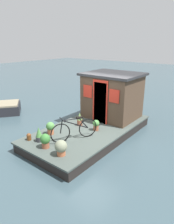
% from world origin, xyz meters
% --- Properties ---
extents(ground_plane, '(60.00, 60.00, 0.00)m').
position_xyz_m(ground_plane, '(0.00, 0.00, 0.00)').
color(ground_plane, '#384C54').
extents(houseboat_deck, '(5.38, 2.66, 0.40)m').
position_xyz_m(houseboat_deck, '(0.00, 0.00, 0.20)').
color(houseboat_deck, '#424C47').
rests_on(houseboat_deck, ground_plane).
extents(houseboat_cabin, '(2.02, 2.36, 1.97)m').
position_xyz_m(houseboat_cabin, '(1.58, 0.00, 1.39)').
color(houseboat_cabin, '#4C3828').
rests_on(houseboat_cabin, houseboat_deck).
extents(bicycle, '(1.57, 0.79, 0.83)m').
position_xyz_m(bicycle, '(-1.18, -0.23, 0.78)').
color(bicycle, black).
rests_on(bicycle, houseboat_deck).
extents(potted_plant_thyme, '(0.38, 0.38, 0.48)m').
position_xyz_m(potted_plant_thyme, '(-2.20, -0.60, 0.66)').
color(potted_plant_thyme, '#B2603D').
rests_on(potted_plant_thyme, houseboat_deck).
extents(potted_plant_succulent, '(0.31, 0.31, 0.47)m').
position_xyz_m(potted_plant_succulent, '(-1.40, 0.76, 0.65)').
color(potted_plant_succulent, '#B2603D').
rests_on(potted_plant_succulent, houseboat_deck).
extents(potted_plant_basil, '(0.24, 0.24, 0.52)m').
position_xyz_m(potted_plant_basil, '(-2.02, 0.63, 0.64)').
color(potted_plant_basil, '#38383D').
rests_on(potted_plant_basil, houseboat_deck).
extents(potted_plant_sage, '(0.26, 0.26, 0.42)m').
position_xyz_m(potted_plant_sage, '(-0.08, -0.35, 0.62)').
color(potted_plant_sage, '#935138').
rests_on(potted_plant_sage, houseboat_deck).
extents(potted_plant_mint, '(0.32, 0.32, 0.48)m').
position_xyz_m(potted_plant_mint, '(-2.19, 0.12, 0.65)').
color(potted_plant_mint, '#935138').
rests_on(potted_plant_mint, houseboat_deck).
extents(potted_plant_lavender, '(0.21, 0.21, 0.55)m').
position_xyz_m(potted_plant_lavender, '(-0.10, 0.46, 0.65)').
color(potted_plant_lavender, '#935138').
rests_on(potted_plant_lavender, houseboat_deck).
extents(mooring_bollard, '(0.16, 0.16, 0.25)m').
position_xyz_m(mooring_bollard, '(-2.19, 0.98, 0.52)').
color(mooring_bollard, brown).
rests_on(mooring_bollard, houseboat_deck).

